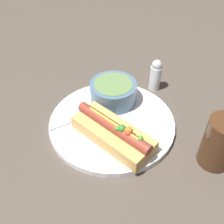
{
  "coord_description": "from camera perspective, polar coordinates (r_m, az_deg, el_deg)",
  "views": [
    {
      "loc": [
        0.11,
        -0.4,
        0.43
      ],
      "look_at": [
        0.0,
        0.0,
        0.04
      ],
      "focal_mm": 42.0,
      "sensor_mm": 36.0,
      "label": 1
    }
  ],
  "objects": [
    {
      "name": "dinner_plate",
      "position": [
        0.59,
        -0.0,
        -2.34
      ],
      "size": [
        0.28,
        0.28,
        0.01
      ],
      "color": "white",
      "rests_on": "ground_plane"
    },
    {
      "name": "salt_shaker",
      "position": [
        0.68,
        9.47,
        7.99
      ],
      "size": [
        0.03,
        0.03,
        0.08
      ],
      "color": "silver",
      "rests_on": "ground_plane"
    },
    {
      "name": "soup_bowl",
      "position": [
        0.62,
        0.29,
        4.53
      ],
      "size": [
        0.11,
        0.11,
        0.05
      ],
      "color": "slate",
      "rests_on": "dinner_plate"
    },
    {
      "name": "drinking_glass",
      "position": [
        0.53,
        22.45,
        -6.2
      ],
      "size": [
        0.06,
        0.06,
        0.11
      ],
      "color": "#4C2D19",
      "rests_on": "ground_plane"
    },
    {
      "name": "hot_dog",
      "position": [
        0.53,
        0.28,
        -4.48
      ],
      "size": [
        0.19,
        0.14,
        0.06
      ],
      "rotation": [
        0.0,
        0.0,
        -0.46
      ],
      "color": "tan",
      "rests_on": "dinner_plate"
    },
    {
      "name": "ground_plane",
      "position": [
        0.59,
        -0.0,
        -2.8
      ],
      "size": [
        4.0,
        4.0,
        0.0
      ],
      "primitive_type": "plane",
      "color": "#4C4238"
    },
    {
      "name": "spoon",
      "position": [
        0.6,
        -4.03,
        -0.02
      ],
      "size": [
        0.11,
        0.11,
        0.01
      ],
      "rotation": [
        0.0,
        0.0,
        0.81
      ],
      "color": "#B7B7BC",
      "rests_on": "dinner_plate"
    }
  ]
}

